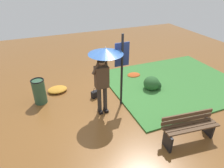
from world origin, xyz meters
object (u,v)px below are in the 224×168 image
(info_sign_post, at_px, (122,63))
(trash_bin, at_px, (39,91))
(park_bench, at_px, (189,127))
(handbag, at_px, (96,94))
(person_with_umbrella, at_px, (104,64))

(info_sign_post, xyz_separation_m, trash_bin, (-2.38, 1.07, -1.03))
(park_bench, bearing_deg, trash_bin, 136.11)
(trash_bin, bearing_deg, info_sign_post, -24.11)
(info_sign_post, bearing_deg, handbag, 132.33)
(info_sign_post, xyz_separation_m, park_bench, (0.90, -2.09, -1.04))
(person_with_umbrella, distance_m, trash_bin, 2.43)
(handbag, distance_m, trash_bin, 1.82)
(person_with_umbrella, bearing_deg, trash_bin, 145.96)
(person_with_umbrella, xyz_separation_m, handbag, (-0.03, 0.83, -1.42))
(info_sign_post, distance_m, park_bench, 2.50)
(trash_bin, bearing_deg, park_bench, -43.89)
(info_sign_post, height_order, handbag, info_sign_post)
(handbag, bearing_deg, trash_bin, 167.96)
(park_bench, bearing_deg, info_sign_post, 113.25)
(info_sign_post, bearing_deg, trash_bin, 155.89)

